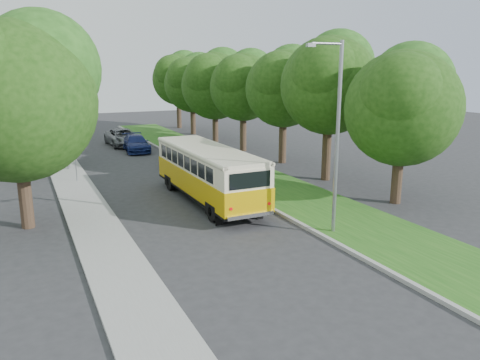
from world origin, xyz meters
name	(u,v)px	position (x,y,z in m)	size (l,w,h in m)	color
ground	(218,230)	(0.00, 0.00, 0.00)	(120.00, 120.00, 0.00)	#2C2C2E
curb	(243,193)	(3.60, 5.00, 0.07)	(0.20, 70.00, 0.15)	gray
grass_verge	(279,189)	(5.95, 5.00, 0.07)	(4.50, 70.00, 0.13)	#1E5316
sidewalk	(88,212)	(-4.80, 5.00, 0.06)	(2.20, 70.00, 0.12)	gray
treeline	(165,82)	(3.15, 17.99, 5.93)	(24.27, 41.91, 9.46)	#332319
lamppost_near	(336,133)	(4.21, -2.50, 4.37)	(1.71, 0.16, 8.00)	gray
lamppost_far	(62,111)	(-4.70, 16.00, 4.12)	(1.71, 0.16, 7.50)	gray
warning_sign	(75,156)	(-4.50, 11.98, 1.71)	(0.56, 0.10, 2.50)	gray
vintage_bus	(208,174)	(1.33, 4.49, 1.48)	(2.56, 9.96, 2.96)	#DBAA06
car_silver	(191,178)	(1.35, 7.34, 0.67)	(1.59, 3.96, 1.35)	#A7A6AB
car_white	(171,156)	(2.48, 14.79, 0.66)	(1.39, 3.99, 1.31)	silver
car_blue	(136,143)	(1.47, 21.67, 0.70)	(1.96, 4.82, 1.40)	navy
car_grey	(123,137)	(1.15, 25.32, 0.76)	(2.54, 5.50, 1.53)	#5C5F64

